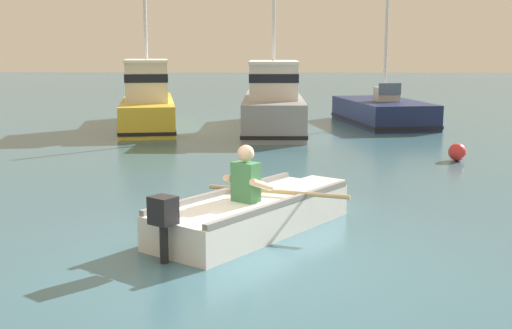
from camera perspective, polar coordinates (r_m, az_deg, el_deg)
ground_plane at (r=7.54m, az=-0.39°, el=-8.46°), size 120.00×120.00×0.00m
rowboat_with_person at (r=8.68m, az=0.01°, el=-4.22°), size 2.76×3.30×1.19m
moored_boat_yellow at (r=20.23m, az=-9.58°, el=5.43°), size 2.57×6.19×4.69m
moored_boat_grey at (r=19.35m, az=1.53°, el=5.36°), size 1.74×6.46×4.21m
moored_boat_navy at (r=21.22m, az=11.13°, el=4.52°), size 2.89×4.83×4.02m
mooring_buoy at (r=14.73m, az=17.38°, el=1.06°), size 0.38×0.38×0.38m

